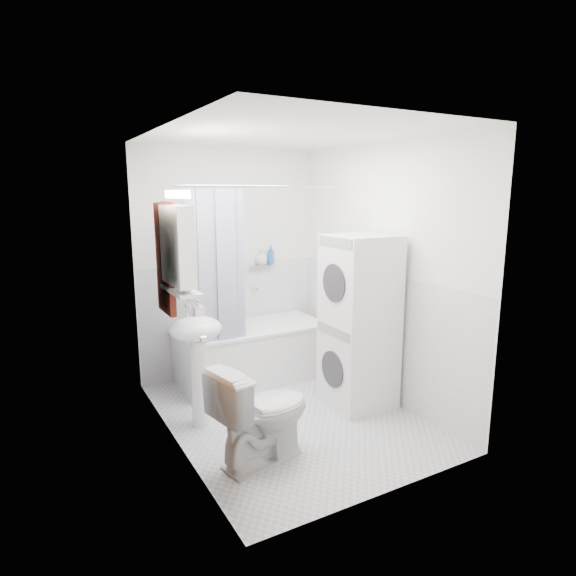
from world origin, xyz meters
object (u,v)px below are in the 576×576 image
washer_dryer (359,322)px  toilet (262,413)px  bathtub (252,350)px  sink (197,346)px

washer_dryer → toilet: bearing=-158.5°
bathtub → washer_dryer: (0.60, -1.02, 0.47)m
toilet → washer_dryer: bearing=-81.2°
sink → washer_dryer: washer_dryer is taller
washer_dryer → sink: bearing=169.2°
bathtub → sink: (-0.83, -0.72, 0.38)m
bathtub → washer_dryer: 1.27m
bathtub → sink: 1.16m
washer_dryer → toilet: (-1.20, -0.45, -0.42)m
bathtub → sink: size_ratio=1.46×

